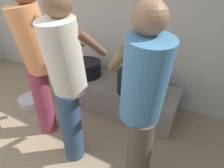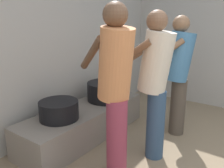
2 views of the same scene
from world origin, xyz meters
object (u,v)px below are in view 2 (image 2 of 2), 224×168
Objects in this scene: cook_in_orange_shirt at (115,83)px; cook_in_blue_shirt at (178,69)px; cooking_pot_secondary at (59,110)px; cooking_pot_main at (106,91)px; cook_in_cream_shirt at (155,78)px.

cook_in_orange_shirt reaches higher than cook_in_blue_shirt.
cook_in_blue_shirt is (1.19, -0.15, -0.06)m from cook_in_orange_shirt.
cooking_pot_secondary is 0.91m from cook_in_orange_shirt.
cook_in_orange_shirt is 1.06× the size of cook_in_blue_shirt.
cooking_pot_main reaches higher than cooking_pot_secondary.
cooking_pot_main is 1.20m from cook_in_orange_shirt.
cooking_pot_secondary is at bearing 90.28° from cook_in_orange_shirt.
cook_in_blue_shirt is at bearing -0.02° from cook_in_cream_shirt.
cooking_pot_main is 1.03m from cook_in_cream_shirt.
cook_in_blue_shirt is at bearing -38.01° from cooking_pot_secondary.
cook_in_orange_shirt is 1.04× the size of cook_in_cream_shirt.
cooking_pot_secondary is 0.27× the size of cook_in_orange_shirt.
cook_in_orange_shirt is (0.00, -0.79, 0.45)m from cooking_pot_secondary.
cooking_pot_secondary is 1.15m from cook_in_cream_shirt.
cooking_pot_main is 1.58× the size of cooking_pot_secondary.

